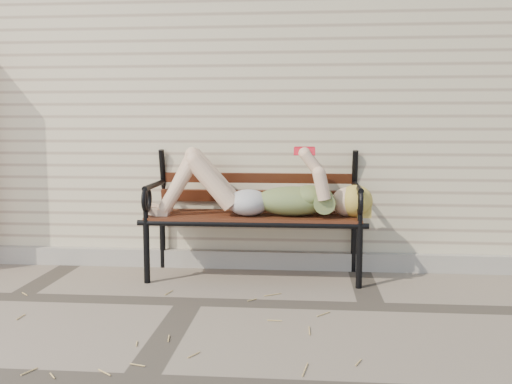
{
  "coord_description": "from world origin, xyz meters",
  "views": [
    {
      "loc": [
        0.79,
        -3.78,
        1.22
      ],
      "look_at": [
        0.42,
        0.49,
        0.71
      ],
      "focal_mm": 40.0,
      "sensor_mm": 36.0,
      "label": 1
    }
  ],
  "objects": [
    {
      "name": "reading_woman",
      "position": [
        0.4,
        0.66,
        0.71
      ],
      "size": [
        1.74,
        0.4,
        0.55
      ],
      "color": "#0B374F",
      "rests_on": "ground"
    },
    {
      "name": "straw_scatter",
      "position": [
        -0.79,
        -0.44,
        0.01
      ],
      "size": [
        2.79,
        1.66,
        0.01
      ],
      "color": "tan",
      "rests_on": "ground"
    },
    {
      "name": "ground",
      "position": [
        0.0,
        0.0,
        0.0
      ],
      "size": [
        80.0,
        80.0,
        0.0
      ],
      "primitive_type": "plane",
      "color": "#76695B",
      "rests_on": "ground"
    },
    {
      "name": "garden_bench",
      "position": [
        0.39,
        0.81,
        0.67
      ],
      "size": [
        1.85,
        0.73,
        1.19
      ],
      "color": "black",
      "rests_on": "ground"
    },
    {
      "name": "foundation_strip",
      "position": [
        0.0,
        0.97,
        0.07
      ],
      "size": [
        8.0,
        0.1,
        0.15
      ],
      "primitive_type": "cube",
      "color": "#A09D91",
      "rests_on": "ground"
    },
    {
      "name": "house_wall",
      "position": [
        0.0,
        3.0,
        1.5
      ],
      "size": [
        8.0,
        4.0,
        3.0
      ],
      "primitive_type": "cube",
      "color": "beige",
      "rests_on": "ground"
    }
  ]
}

